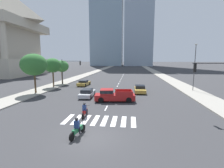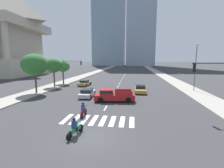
# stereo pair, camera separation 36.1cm
# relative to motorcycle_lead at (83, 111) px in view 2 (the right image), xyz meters

# --- Properties ---
(ground_plane) EXTENTS (800.00, 800.00, 0.00)m
(ground_plane) POSITION_rel_motorcycle_lead_xyz_m (1.72, -4.28, -0.58)
(ground_plane) COLOR #333335
(sidewalk_east) EXTENTS (4.00, 260.00, 0.15)m
(sidewalk_east) POSITION_rel_motorcycle_lead_xyz_m (15.50, 25.72, -0.51)
(sidewalk_east) COLOR gray
(sidewalk_east) RESTS_ON ground
(sidewalk_west) EXTENTS (4.00, 260.00, 0.15)m
(sidewalk_west) POSITION_rel_motorcycle_lead_xyz_m (-12.07, 25.72, -0.51)
(sidewalk_west) COLOR gray
(sidewalk_west) RESTS_ON ground
(crosswalk_near) EXTENTS (6.75, 2.69, 0.01)m
(crosswalk_near) POSITION_rel_motorcycle_lead_xyz_m (1.72, -0.86, -0.58)
(crosswalk_near) COLOR silver
(crosswalk_near) RESTS_ON ground
(lane_divider_center) EXTENTS (0.14, 50.00, 0.01)m
(lane_divider_center) POSITION_rel_motorcycle_lead_xyz_m (1.72, 27.14, -0.58)
(lane_divider_center) COLOR silver
(lane_divider_center) RESTS_ON ground
(motorcycle_lead) EXTENTS (0.70, 2.15, 1.49)m
(motorcycle_lead) POSITION_rel_motorcycle_lead_xyz_m (0.00, 0.00, 0.00)
(motorcycle_lead) COLOR black
(motorcycle_lead) RESTS_ON ground
(motorcycle_trailing) EXTENTS (0.81, 2.15, 1.49)m
(motorcycle_trailing) POSITION_rel_motorcycle_lead_xyz_m (0.65, -4.23, -0.00)
(motorcycle_trailing) COLOR black
(motorcycle_trailing) RESTS_ON ground
(pickup_truck) EXTENTS (5.64, 2.62, 1.67)m
(pickup_truck) POSITION_rel_motorcycle_lead_xyz_m (2.13, 6.53, 0.23)
(pickup_truck) COLOR maroon
(pickup_truck) RESTS_ON ground
(sedan_gold_0) EXTENTS (1.90, 4.39, 1.22)m
(sedan_gold_0) POSITION_rel_motorcycle_lead_xyz_m (6.19, 13.15, -0.02)
(sedan_gold_0) COLOR #B28E38
(sedan_gold_0) RESTS_ON ground
(sedan_gold_1) EXTENTS (2.10, 4.33, 1.21)m
(sedan_gold_1) POSITION_rel_motorcycle_lead_xyz_m (-5.72, 19.38, -0.02)
(sedan_gold_1) COLOR #B28E38
(sedan_gold_1) RESTS_ON ground
(sedan_silver_2) EXTENTS (1.93, 4.67, 1.21)m
(sedan_silver_2) POSITION_rel_motorcycle_lead_xyz_m (-2.10, 8.81, -0.02)
(sedan_silver_2) COLOR #B7BABF
(sedan_silver_2) RESTS_ON ground
(traffic_signal_near) EXTENTS (4.28, 0.28, 5.60)m
(traffic_signal_near) POSITION_rel_motorcycle_lead_xyz_m (13.10, 1.70, 3.40)
(traffic_signal_near) COLOR #333335
(traffic_signal_near) RESTS_ON sidewalk_east
(traffic_signal_far) EXTENTS (4.76, 0.28, 5.61)m
(traffic_signal_far) POSITION_rel_motorcycle_lead_xyz_m (-9.17, 20.13, 3.43)
(traffic_signal_far) COLOR #333335
(traffic_signal_far) RESTS_ON sidewalk_west
(street_lamp_east) EXTENTS (0.50, 0.24, 8.31)m
(street_lamp_east) POSITION_rel_motorcycle_lead_xyz_m (15.80, 15.32, 4.33)
(street_lamp_east) COLOR #3F3F42
(street_lamp_east) RESTS_ON sidewalk_east
(street_tree_nearest) EXTENTS (4.20, 4.20, 6.51)m
(street_tree_nearest) POSITION_rel_motorcycle_lead_xyz_m (-11.27, 9.91, 4.28)
(street_tree_nearest) COLOR #4C3823
(street_tree_nearest) RESTS_ON sidewalk_west
(street_tree_second) EXTENTS (3.41, 3.41, 5.82)m
(street_tree_second) POSITION_rel_motorcycle_lead_xyz_m (-11.27, 16.41, 3.92)
(street_tree_second) COLOR #4C3823
(street_tree_second) RESTS_ON sidewalk_west
(street_tree_third) EXTENTS (3.15, 3.15, 5.36)m
(street_tree_third) POSITION_rel_motorcycle_lead_xyz_m (-11.27, 20.81, 3.57)
(street_tree_third) COLOR #4C3823
(street_tree_third) RESTS_ON sidewalk_west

